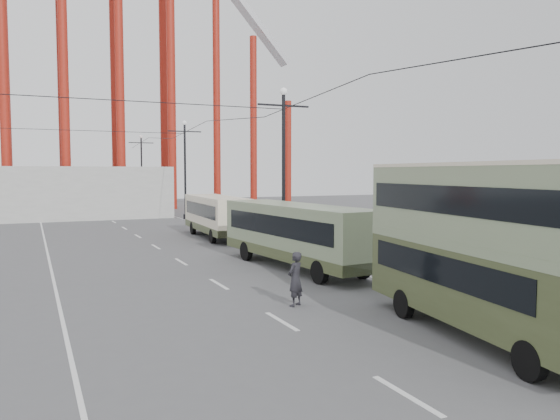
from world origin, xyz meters
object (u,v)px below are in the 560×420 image
single_decker_green (297,232)px  pedestrian (295,279)px  double_decker_bus (486,241)px  single_decker_cream (216,214)px

single_decker_green → pedestrian: (-3.26, -6.46, -0.76)m
double_decker_bus → single_decker_green: bearing=96.6°
double_decker_bus → pedestrian: bearing=127.4°
single_decker_green → pedestrian: 7.27m
single_decker_green → pedestrian: single_decker_green is taller
double_decker_bus → pedestrian: (-3.04, 5.33, -1.74)m
single_decker_cream → pedestrian: 19.74m
single_decker_green → single_decker_cream: 12.95m
single_decker_cream → pedestrian: bearing=-97.7°
single_decker_green → single_decker_cream: bearing=83.9°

